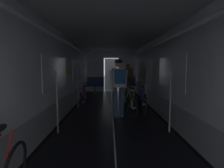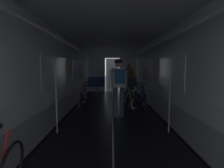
{
  "view_description": "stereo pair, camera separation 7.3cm",
  "coord_description": "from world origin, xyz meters",
  "px_view_note": "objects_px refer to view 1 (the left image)",
  "views": [
    {
      "loc": [
        -0.09,
        -1.82,
        1.48
      ],
      "look_at": [
        0.0,
        5.28,
        0.81
      ],
      "focal_mm": 28.45,
      "sensor_mm": 36.0,
      "label": 1
    },
    {
      "loc": [
        -0.02,
        -1.82,
        1.48
      ],
      "look_at": [
        0.0,
        5.28,
        0.81
      ],
      "focal_mm": 28.45,
      "sensor_mm": 36.0,
      "label": 2
    }
  ],
  "objects_px": {
    "bicycle_blue": "(143,100)",
    "person_standing_near_bench": "(128,77)",
    "person_cyclist_aisle": "(119,81)",
    "bicycle_purple": "(84,98)",
    "bench_seat_far_left": "(95,84)",
    "bench_seat_far_right": "(127,84)",
    "bicycle_silver_in_aisle": "(129,103)"
  },
  "relations": [
    {
      "from": "bicycle_blue",
      "to": "person_cyclist_aisle",
      "type": "bearing_deg",
      "value": -138.91
    },
    {
      "from": "person_standing_near_bench",
      "to": "bicycle_blue",
      "type": "bearing_deg",
      "value": -87.89
    },
    {
      "from": "bicycle_purple",
      "to": "person_standing_near_bench",
      "type": "xyz_separation_m",
      "value": [
        1.91,
        3.24,
        0.6
      ]
    },
    {
      "from": "bicycle_purple",
      "to": "person_cyclist_aisle",
      "type": "xyz_separation_m",
      "value": [
        1.19,
        -1.1,
        0.69
      ]
    },
    {
      "from": "bench_seat_far_left",
      "to": "person_standing_near_bench",
      "type": "relative_size",
      "value": 0.58
    },
    {
      "from": "person_cyclist_aisle",
      "to": "bench_seat_far_left",
      "type": "bearing_deg",
      "value": 102.9
    },
    {
      "from": "bicycle_blue",
      "to": "person_standing_near_bench",
      "type": "bearing_deg",
      "value": 92.11
    },
    {
      "from": "person_cyclist_aisle",
      "to": "person_standing_near_bench",
      "type": "xyz_separation_m",
      "value": [
        0.72,
        4.33,
        -0.1
      ]
    },
    {
      "from": "bicycle_purple",
      "to": "bicycle_silver_in_aisle",
      "type": "bearing_deg",
      "value": -28.85
    },
    {
      "from": "bicycle_blue",
      "to": "person_cyclist_aisle",
      "type": "distance_m",
      "value": 1.33
    },
    {
      "from": "bench_seat_far_left",
      "to": "person_standing_near_bench",
      "type": "distance_m",
      "value": 1.89
    },
    {
      "from": "bench_seat_far_right",
      "to": "bench_seat_far_left",
      "type": "bearing_deg",
      "value": 180.0
    },
    {
      "from": "bicycle_blue",
      "to": "person_standing_near_bench",
      "type": "distance_m",
      "value": 3.64
    },
    {
      "from": "bench_seat_far_left",
      "to": "bicycle_purple",
      "type": "distance_m",
      "value": 3.62
    },
    {
      "from": "person_standing_near_bench",
      "to": "bicycle_purple",
      "type": "bearing_deg",
      "value": -120.61
    },
    {
      "from": "bench_seat_far_right",
      "to": "person_cyclist_aisle",
      "type": "xyz_separation_m",
      "value": [
        -0.72,
        -4.71,
        0.5
      ]
    },
    {
      "from": "bicycle_purple",
      "to": "bicycle_silver_in_aisle",
      "type": "height_order",
      "value": "bicycle_purple"
    },
    {
      "from": "bench_seat_far_left",
      "to": "bench_seat_far_right",
      "type": "height_order",
      "value": "same"
    },
    {
      "from": "bench_seat_far_right",
      "to": "bicycle_silver_in_aisle",
      "type": "bearing_deg",
      "value": -95.16
    },
    {
      "from": "bench_seat_far_left",
      "to": "bicycle_blue",
      "type": "relative_size",
      "value": 0.58
    },
    {
      "from": "bench_seat_far_right",
      "to": "person_cyclist_aisle",
      "type": "bearing_deg",
      "value": -98.71
    },
    {
      "from": "bicycle_silver_in_aisle",
      "to": "bench_seat_far_left",
      "type": "bearing_deg",
      "value": 107.48
    },
    {
      "from": "bench_seat_far_right",
      "to": "bicycle_blue",
      "type": "bearing_deg",
      "value": -88.05
    },
    {
      "from": "person_cyclist_aisle",
      "to": "bicycle_silver_in_aisle",
      "type": "bearing_deg",
      "value": 39.66
    },
    {
      "from": "bench_seat_far_right",
      "to": "bicycle_purple",
      "type": "relative_size",
      "value": 0.58
    },
    {
      "from": "bench_seat_far_left",
      "to": "bicycle_silver_in_aisle",
      "type": "xyz_separation_m",
      "value": [
        1.4,
        -4.44,
        -0.18
      ]
    },
    {
      "from": "bench_seat_far_right",
      "to": "bicycle_silver_in_aisle",
      "type": "relative_size",
      "value": 0.59
    },
    {
      "from": "bench_seat_far_left",
      "to": "bicycle_silver_in_aisle",
      "type": "height_order",
      "value": "bench_seat_far_left"
    },
    {
      "from": "bench_seat_far_left",
      "to": "bicycle_purple",
      "type": "xyz_separation_m",
      "value": [
        -0.11,
        -3.61,
        -0.19
      ]
    },
    {
      "from": "bicycle_silver_in_aisle",
      "to": "person_standing_near_bench",
      "type": "relative_size",
      "value": 0.99
    },
    {
      "from": "bench_seat_far_left",
      "to": "person_cyclist_aisle",
      "type": "height_order",
      "value": "person_cyclist_aisle"
    },
    {
      "from": "person_cyclist_aisle",
      "to": "person_standing_near_bench",
      "type": "bearing_deg",
      "value": 80.51
    }
  ]
}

